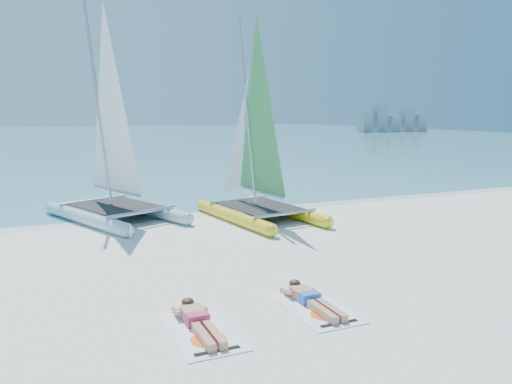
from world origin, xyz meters
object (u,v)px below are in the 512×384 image
(sunbather_b, at_px, (311,298))
(catamaran_yellow, at_px, (252,152))
(towel_b, at_px, (316,308))
(towel_a, at_px, (202,331))
(sunbather_a, at_px, (198,320))
(catamaran_blue, at_px, (112,153))

(sunbather_b, bearing_deg, catamaran_yellow, 74.82)
(towel_b, height_order, sunbather_b, sunbather_b)
(towel_a, distance_m, sunbather_b, 2.18)
(catamaran_yellow, relative_size, towel_a, 3.69)
(catamaran_yellow, height_order, towel_b, catamaran_yellow)
(catamaran_yellow, bearing_deg, towel_b, -112.93)
(towel_b, bearing_deg, catamaran_yellow, 75.18)
(sunbather_a, height_order, towel_b, sunbather_a)
(catamaran_blue, xyz_separation_m, towel_a, (0.08, -9.31, -2.16))
(catamaran_blue, xyz_separation_m, catamaran_yellow, (4.29, -1.41, -0.02))
(towel_a, xyz_separation_m, sunbather_b, (2.15, 0.30, 0.11))
(catamaran_blue, xyz_separation_m, sunbather_b, (2.23, -9.00, -2.05))
(towel_a, relative_size, sunbather_b, 1.07)
(sunbather_a, bearing_deg, catamaran_blue, 90.52)
(catamaran_blue, relative_size, towel_b, 3.92)
(towel_a, bearing_deg, sunbather_b, 8.05)
(catamaran_blue, height_order, catamaran_yellow, catamaran_blue)
(catamaran_yellow, xyz_separation_m, sunbather_b, (-2.06, -7.59, -2.03))
(catamaran_blue, height_order, sunbather_b, catamaran_blue)
(towel_b, relative_size, sunbather_b, 1.07)
(catamaran_blue, relative_size, sunbather_a, 4.21)
(catamaran_yellow, relative_size, sunbather_a, 3.95)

